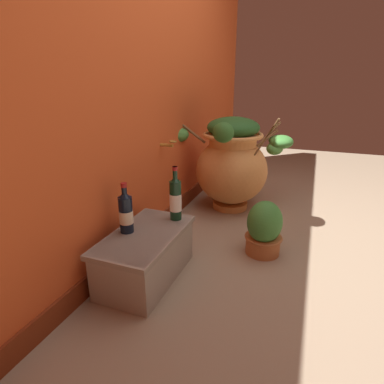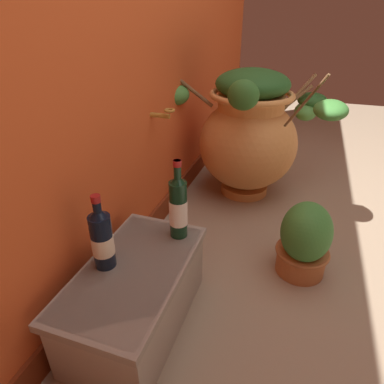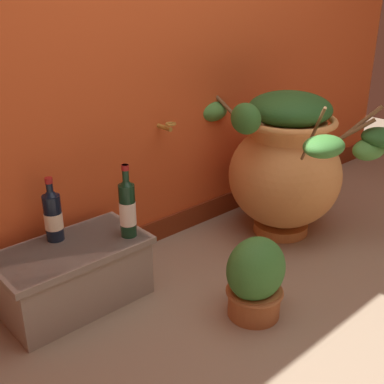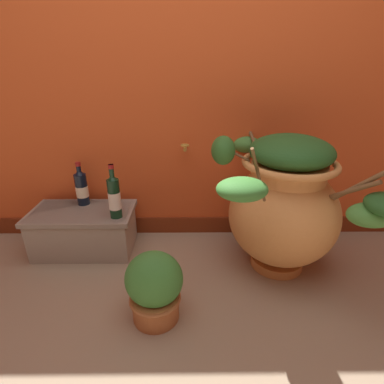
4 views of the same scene
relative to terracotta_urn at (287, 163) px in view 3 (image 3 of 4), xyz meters
The scene contains 6 objects.
ground_plane 1.01m from the terracotta_urn, 130.90° to the right, with size 7.00×7.00×0.00m, color gray.
terracotta_urn is the anchor object (origin of this frame).
stone_ledge 1.29m from the terracotta_urn, behind, with size 0.66×0.36×0.29m.
wine_bottle_left 1.30m from the terracotta_urn, 166.80° to the left, with size 0.08×0.08×0.29m.
wine_bottle_middle 1.01m from the terracotta_urn, behind, with size 0.07×0.07×0.34m.
potted_shrub 0.86m from the terracotta_urn, 150.27° to the right, with size 0.28×0.25×0.37m.
Camera 3 is at (-1.49, -0.83, 1.33)m, focal length 45.16 mm.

